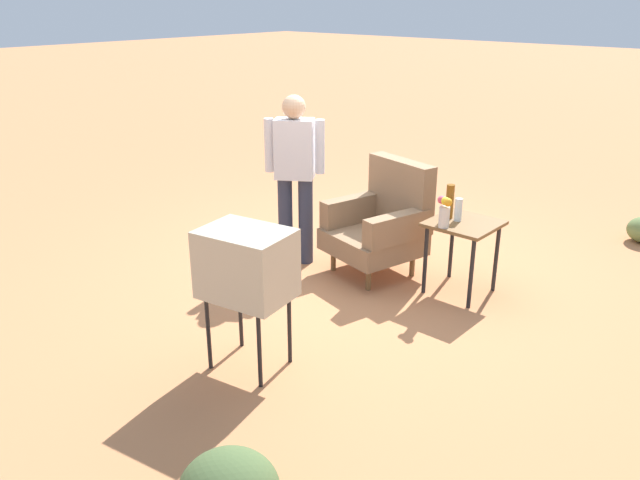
% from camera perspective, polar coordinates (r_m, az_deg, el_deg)
% --- Properties ---
extents(ground_plane, '(60.00, 60.00, 0.00)m').
position_cam_1_polar(ground_plane, '(6.15, 3.87, -2.75)').
color(ground_plane, '#C17A4C').
extents(armchair, '(0.92, 0.94, 1.06)m').
position_cam_1_polar(armchair, '(5.98, 5.58, 1.65)').
color(armchair, brown).
rests_on(armchair, ground).
extents(side_table, '(0.56, 0.56, 0.66)m').
position_cam_1_polar(side_table, '(5.64, 12.72, 0.63)').
color(side_table, black).
rests_on(side_table, ground).
extents(tv_on_stand, '(0.67, 0.54, 1.03)m').
position_cam_1_polar(tv_on_stand, '(4.32, -6.61, -2.23)').
color(tv_on_stand, black).
rests_on(tv_on_stand, ground).
extents(person_standing, '(0.49, 0.38, 1.64)m').
position_cam_1_polar(person_standing, '(6.04, -2.28, 6.31)').
color(person_standing, '#2D3347').
rests_on(person_standing, ground).
extents(bottle_tall_amber, '(0.07, 0.07, 0.30)m').
position_cam_1_polar(bottle_tall_amber, '(5.64, 11.57, 3.42)').
color(bottle_tall_amber, brown).
rests_on(bottle_tall_amber, side_table).
extents(bottle_short_clear, '(0.06, 0.06, 0.20)m').
position_cam_1_polar(bottle_short_clear, '(5.59, 12.31, 2.68)').
color(bottle_short_clear, silver).
rests_on(bottle_short_clear, side_table).
extents(flower_vase, '(0.15, 0.10, 0.27)m').
position_cam_1_polar(flower_vase, '(5.40, 11.11, 2.62)').
color(flower_vase, silver).
rests_on(flower_vase, side_table).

